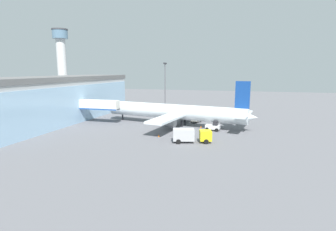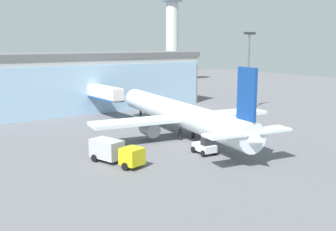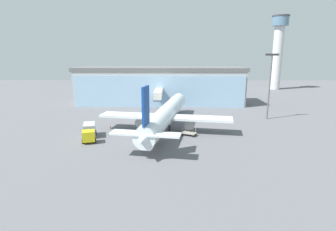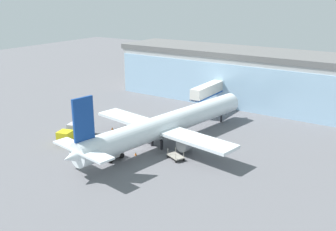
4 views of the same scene
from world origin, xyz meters
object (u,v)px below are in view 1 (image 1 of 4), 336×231
Objects in this scene: airplane at (175,112)px; pushback_tug at (213,126)px; baggage_cart at (196,121)px; safety_cone_nose at (201,127)px; jet_bridge at (94,105)px; catering_truck at (191,135)px; apron_light_mast at (165,81)px; safety_cone_wingtip at (159,136)px; control_tower at (62,58)px.

pushback_tug is (-3.55, -9.77, -2.41)m from airplane.
safety_cone_nose is at bearing 44.86° from baggage_cart.
jet_bridge is at bearing 4.90° from pushback_tug.
catering_truck is 13.52m from safety_cone_nose.
apron_light_mast is 28.20m from airplane.
jet_bridge is 21.37m from airplane.
apron_light_mast is 2.13× the size of catering_truck.
jet_bridge is 0.33× the size of airplane.
safety_cone_wingtip is (-8.77, 10.35, -0.70)m from pushback_tug.
catering_truck is at bearing 80.99° from pushback_tug.
safety_cone_nose is 13.14m from safety_cone_wingtip.
baggage_cart is (19.55, 2.09, -0.97)m from catering_truck.
safety_cone_wingtip is at bearing 146.06° from catering_truck.
control_tower is 89.76m from baggage_cart.
catering_truck is (-65.56, -76.82, -17.93)m from control_tower.
control_tower is at bearing -96.30° from baggage_cart.
pushback_tug is 6.17× the size of safety_cone_nose.
catering_truck is 2.25× the size of pushback_tug.
apron_light_mast reaches higher than safety_cone_nose.
safety_cone_nose is (-6.09, -2.16, -0.23)m from baggage_cart.
pushback_tug reaches higher than safety_cone_nose.
control_tower is 4.39× the size of catering_truck.
jet_bridge is 73.89m from control_tower.
airplane is at bearing 78.58° from safety_cone_nose.
safety_cone_wingtip is at bearing -166.10° from apron_light_mast.
control_tower is 2.06× the size of apron_light_mast.
jet_bridge is 31.19m from pushback_tug.
apron_light_mast is at bearing -58.61° from airplane.
airplane is at bearing -13.15° from pushback_tug.
jet_bridge is 30.53m from catering_truck.
airplane is 5.27× the size of catering_truck.
jet_bridge is at bearing 158.23° from apron_light_mast.
control_tower is 94.82m from safety_cone_nose.
airplane reaches higher than safety_cone_nose.
pushback_tug is (-54.30, -80.01, -18.42)m from control_tower.
baggage_cart reaches higher than safety_cone_nose.
control_tower reaches higher than baggage_cart.
baggage_cart is at bearing -50.68° from pushback_tug.
control_tower is 98.43m from pushback_tug.
control_tower reaches higher than apron_light_mast.
control_tower reaches higher than airplane.
apron_light_mast is 36.28m from pushback_tug.
airplane reaches higher than jet_bridge.
pushback_tug is 3.89m from safety_cone_nose.
control_tower is 10.40× the size of baggage_cart.
apron_light_mast is at bearing -111.46° from jet_bridge.
jet_bridge is at bearing 64.56° from safety_cone_wingtip.
apron_light_mast reaches higher than catering_truck.
baggage_cart is 0.95× the size of pushback_tug.
airplane is at bearing -2.70° from safety_cone_wingtip.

